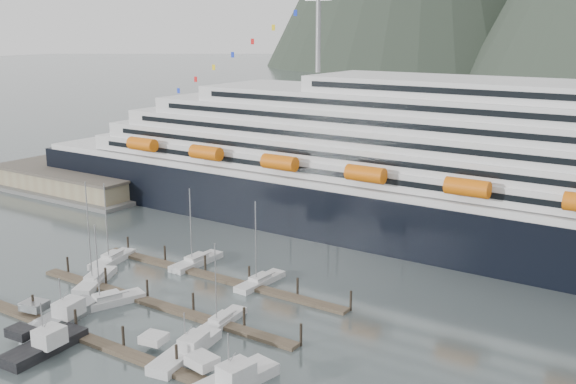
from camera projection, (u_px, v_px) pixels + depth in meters
name	position (u px, v px, depth m)	size (l,w,h in m)	color
ground	(168.00, 321.00, 91.96)	(1600.00, 1600.00, 0.00)	#4A5657
cruise_ship	(513.00, 187.00, 117.08)	(210.00, 30.40, 50.30)	black
warehouse	(72.00, 182.00, 164.29)	(46.00, 20.00, 5.80)	#595956
dock_near	(86.00, 337.00, 86.55)	(48.18, 2.28, 3.20)	#4A3D2F
dock_mid	(158.00, 304.00, 97.02)	(48.18, 2.28, 3.20)	#4A3D2F
dock_far	(216.00, 277.00, 107.49)	(48.18, 2.28, 3.20)	#4A3D2F
sailboat_a	(112.00, 260.00, 114.96)	(4.98, 10.32, 14.56)	silver
sailboat_b	(95.00, 281.00, 105.43)	(7.36, 11.07, 17.14)	silver
sailboat_c	(107.00, 302.00, 97.33)	(6.56, 11.12, 12.83)	silver
sailboat_d	(221.00, 322.00, 90.80)	(3.51, 10.19, 12.26)	silver
sailboat_e	(196.00, 262.00, 113.86)	(2.89, 10.87, 13.99)	silver
sailboat_g	(260.00, 282.00, 105.14)	(2.81, 10.19, 14.04)	silver
trawler_a	(61.00, 315.00, 91.74)	(9.54, 13.07, 6.94)	gray
trawler_b	(44.00, 345.00, 83.21)	(8.62, 11.31, 7.22)	black
trawler_c	(185.00, 349.00, 82.20)	(8.98, 12.58, 6.20)	silver
trawler_d	(228.00, 381.00, 74.78)	(9.51, 12.77, 7.35)	silver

